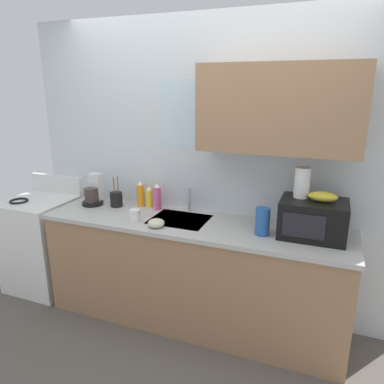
# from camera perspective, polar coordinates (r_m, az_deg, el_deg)

# --- Properties ---
(kitchen_wall_assembly) EXTENTS (3.26, 0.42, 2.50)m
(kitchen_wall_assembly) POSITION_cam_1_polar(r_m,az_deg,el_deg) (3.01, 4.45, 5.30)
(kitchen_wall_assembly) COLOR silver
(kitchen_wall_assembly) RESTS_ON ground
(counter_unit) EXTENTS (2.49, 0.63, 0.90)m
(counter_unit) POSITION_cam_1_polar(r_m,az_deg,el_deg) (3.09, -0.04, -12.42)
(counter_unit) COLOR #9E7551
(counter_unit) RESTS_ON ground
(sink_faucet) EXTENTS (0.03, 0.03, 0.21)m
(sink_faucet) POSITION_cam_1_polar(r_m,az_deg,el_deg) (3.12, -0.41, -1.18)
(sink_faucet) COLOR #B2B5BA
(sink_faucet) RESTS_ON counter_unit
(stove_range) EXTENTS (0.60, 0.60, 1.08)m
(stove_range) POSITION_cam_1_polar(r_m,az_deg,el_deg) (3.90, -22.48, -7.38)
(stove_range) COLOR white
(stove_range) RESTS_ON ground
(microwave) EXTENTS (0.46, 0.35, 0.27)m
(microwave) POSITION_cam_1_polar(r_m,az_deg,el_deg) (2.72, 18.51, -4.01)
(microwave) COLOR black
(microwave) RESTS_ON counter_unit
(banana_bunch) EXTENTS (0.20, 0.11, 0.07)m
(banana_bunch) POSITION_cam_1_polar(r_m,az_deg,el_deg) (2.67, 19.92, -0.69)
(banana_bunch) COLOR gold
(banana_bunch) RESTS_ON microwave
(paper_towel_roll) EXTENTS (0.11, 0.11, 0.22)m
(paper_towel_roll) POSITION_cam_1_polar(r_m,az_deg,el_deg) (2.71, 16.95, 1.44)
(paper_towel_roll) COLOR white
(paper_towel_roll) RESTS_ON microwave
(coffee_maker) EXTENTS (0.19, 0.21, 0.28)m
(coffee_maker) POSITION_cam_1_polar(r_m,az_deg,el_deg) (3.43, -15.21, -0.13)
(coffee_maker) COLOR black
(coffee_maker) RESTS_ON counter_unit
(dish_soap_bottle_pink) EXTENTS (0.07, 0.07, 0.24)m
(dish_soap_bottle_pink) POSITION_cam_1_polar(r_m,az_deg,el_deg) (3.17, -5.50, -0.80)
(dish_soap_bottle_pink) COLOR #E55999
(dish_soap_bottle_pink) RESTS_ON counter_unit
(dish_soap_bottle_yellow) EXTENTS (0.06, 0.06, 0.20)m
(dish_soap_bottle_yellow) POSITION_cam_1_polar(r_m,az_deg,el_deg) (3.25, -6.77, -0.80)
(dish_soap_bottle_yellow) COLOR yellow
(dish_soap_bottle_yellow) RESTS_ON counter_unit
(dish_soap_bottle_orange) EXTENTS (0.06, 0.06, 0.23)m
(dish_soap_bottle_orange) POSITION_cam_1_polar(r_m,az_deg,el_deg) (3.29, -8.13, -0.32)
(dish_soap_bottle_orange) COLOR orange
(dish_soap_bottle_orange) RESTS_ON counter_unit
(cereal_canister) EXTENTS (0.10, 0.10, 0.20)m
(cereal_canister) POSITION_cam_1_polar(r_m,az_deg,el_deg) (2.68, 11.05, -4.59)
(cereal_canister) COLOR #2659A5
(cereal_canister) RESTS_ON counter_unit
(mug_white) EXTENTS (0.08, 0.08, 0.09)m
(mug_white) POSITION_cam_1_polar(r_m,az_deg,el_deg) (2.95, -8.97, -3.62)
(mug_white) COLOR white
(mug_white) RESTS_ON counter_unit
(utensil_crock) EXTENTS (0.11, 0.11, 0.28)m
(utensil_crock) POSITION_cam_1_polar(r_m,az_deg,el_deg) (3.32, -11.84, -1.06)
(utensil_crock) COLOR black
(utensil_crock) RESTS_ON counter_unit
(small_bowl) EXTENTS (0.13, 0.13, 0.06)m
(small_bowl) POSITION_cam_1_polar(r_m,az_deg,el_deg) (2.80, -5.66, -4.89)
(small_bowl) COLOR beige
(small_bowl) RESTS_ON counter_unit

